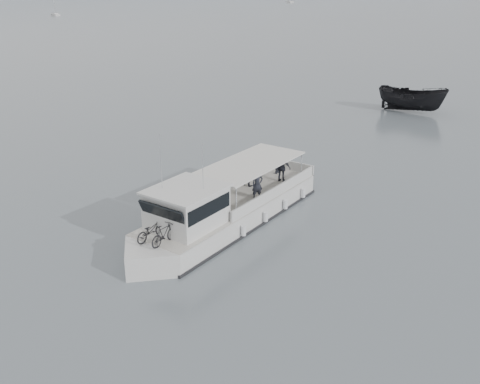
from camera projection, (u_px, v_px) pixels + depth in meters
ground at (267, 213)px, 30.53m from camera, size 1400.00×1400.00×0.00m
tour_boat at (218, 212)px, 28.21m from camera, size 13.86×8.26×6.01m
dark_motorboat at (412, 99)px, 53.22m from camera, size 5.45×7.23×2.63m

